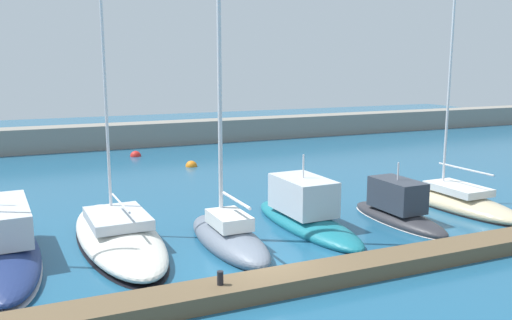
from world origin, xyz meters
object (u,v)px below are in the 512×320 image
at_px(motorboat_navy_second, 0,244).
at_px(sailboat_ivory_third, 118,235).
at_px(sailboat_slate_fourth, 229,235).
at_px(dock_bollard, 220,278).
at_px(sailboat_sand_seventh, 448,199).
at_px(mooring_buoy_orange, 191,166).
at_px(mooring_buoy_red, 136,156).
at_px(motorboat_charcoal_sixth, 397,210).
at_px(motorboat_teal_fifth, 305,212).

distance_m(motorboat_navy_second, sailboat_ivory_third, 4.36).
distance_m(sailboat_slate_fourth, dock_bollard, 5.24).
height_order(sailboat_sand_seventh, mooring_buoy_orange, sailboat_sand_seventh).
bearing_deg(mooring_buoy_red, motorboat_navy_second, -114.01).
bearing_deg(motorboat_charcoal_sixth, mooring_buoy_red, 17.14).
xyz_separation_m(sailboat_ivory_third, mooring_buoy_orange, (7.67, 14.89, -0.38)).
xyz_separation_m(motorboat_teal_fifth, mooring_buoy_red, (-3.32, 21.67, -0.65)).
xyz_separation_m(motorboat_navy_second, mooring_buoy_red, (9.23, 20.72, -0.59)).
relative_size(sailboat_slate_fourth, dock_bollard, 31.74).
bearing_deg(mooring_buoy_red, dock_bollard, -96.01).
distance_m(sailboat_sand_seventh, dock_bollard, 16.25).
distance_m(sailboat_slate_fourth, sailboat_sand_seventh, 12.98).
xyz_separation_m(sailboat_ivory_third, motorboat_teal_fifth, (8.19, -0.90, 0.27)).
height_order(motorboat_navy_second, motorboat_charcoal_sixth, motorboat_navy_second).
bearing_deg(motorboat_teal_fifth, mooring_buoy_red, 6.94).
bearing_deg(motorboat_teal_fifth, sailboat_slate_fourth, 103.27).
height_order(sailboat_ivory_third, dock_bollard, sailboat_ivory_third).
relative_size(sailboat_slate_fourth, mooring_buoy_orange, 16.69).
relative_size(sailboat_ivory_third, dock_bollard, 36.36).
relative_size(motorboat_teal_fifth, motorboat_charcoal_sixth, 1.33).
xyz_separation_m(sailboat_sand_seventh, mooring_buoy_orange, (-9.30, 15.45, -0.30)).
relative_size(motorboat_charcoal_sixth, mooring_buoy_orange, 7.38).
xyz_separation_m(sailboat_slate_fourth, motorboat_teal_fifth, (4.12, 1.11, 0.18)).
bearing_deg(mooring_buoy_orange, motorboat_teal_fifth, -88.11).
bearing_deg(mooring_buoy_red, sailboat_sand_seventh, -60.44).
bearing_deg(motorboat_navy_second, mooring_buoy_orange, -42.08).
bearing_deg(sailboat_slate_fourth, motorboat_teal_fifth, -75.58).
bearing_deg(sailboat_slate_fourth, mooring_buoy_red, -2.63).
bearing_deg(dock_bollard, sailboat_sand_seventh, 22.54).
xyz_separation_m(sailboat_sand_seventh, mooring_buoy_red, (-12.10, 21.33, -0.30)).
bearing_deg(motorboat_teal_fifth, motorboat_charcoal_sixth, -106.07).
relative_size(motorboat_navy_second, dock_bollard, 23.01).
bearing_deg(motorboat_navy_second, sailboat_sand_seventh, -94.70).
distance_m(sailboat_slate_fourth, motorboat_charcoal_sixth, 8.45).
relative_size(sailboat_slate_fourth, mooring_buoy_red, 16.21).
bearing_deg(dock_bollard, motorboat_charcoal_sixth, 24.38).
distance_m(mooring_buoy_orange, dock_bollard, 22.43).
distance_m(sailboat_slate_fourth, mooring_buoy_orange, 17.28).
relative_size(motorboat_teal_fifth, dock_bollard, 18.71).
relative_size(sailboat_ivory_third, sailboat_slate_fourth, 1.15).
bearing_deg(sailboat_sand_seventh, motorboat_teal_fifth, 90.97).
bearing_deg(motorboat_charcoal_sixth, sailboat_slate_fourth, 88.56).
bearing_deg(mooring_buoy_red, sailboat_ivory_third, -103.21).
bearing_deg(mooring_buoy_red, motorboat_teal_fifth, -81.29).
xyz_separation_m(motorboat_charcoal_sixth, sailboat_sand_seventh, (4.44, 1.44, -0.26)).
bearing_deg(motorboat_navy_second, sailboat_slate_fourth, -106.74).
distance_m(motorboat_navy_second, mooring_buoy_orange, 19.11).
height_order(motorboat_navy_second, mooring_buoy_orange, motorboat_navy_second).
bearing_deg(sailboat_ivory_third, mooring_buoy_orange, -29.16).
bearing_deg(mooring_buoy_red, mooring_buoy_orange, -64.55).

